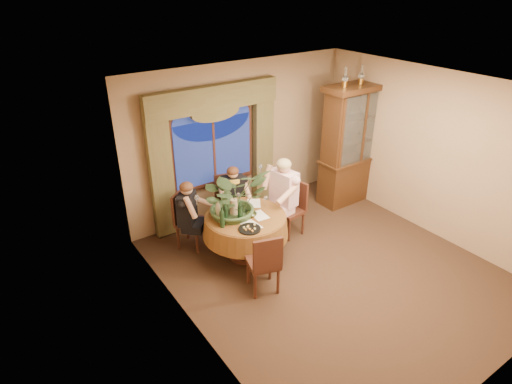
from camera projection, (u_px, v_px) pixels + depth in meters
floor at (329, 270)px, 6.64m from camera, size 5.00×5.00×0.00m
wall_back at (240, 139)px, 7.83m from camera, size 4.50×0.00×4.50m
wall_right at (434, 155)px, 7.14m from camera, size 0.00×5.00×5.00m
ceiling at (346, 90)px, 5.36m from camera, size 5.00×5.00×0.00m
window at (214, 152)px, 7.52m from camera, size 1.62×0.10×1.32m
arched_transom at (212, 109)px, 7.16m from camera, size 1.60×0.06×0.44m
drapery_left at (161, 173)px, 7.02m from camera, size 0.38×0.14×2.32m
drapery_right at (263, 147)px, 8.06m from camera, size 0.38×0.14×2.32m
swag_valance at (214, 98)px, 7.01m from camera, size 2.45×0.16×0.42m
dining_table at (246, 236)px, 6.81m from camera, size 1.69×1.69×0.75m
china_cabinet at (354, 145)px, 8.23m from camera, size 1.44×0.57×2.33m
oil_lamp_left at (345, 77)px, 7.42m from camera, size 0.11×0.11×0.34m
oil_lamp_center at (362, 74)px, 7.62m from camera, size 0.11×0.11×0.34m
oil_lamp_right at (377, 72)px, 7.83m from camera, size 0.11×0.11×0.34m
chair_right at (290, 210)px, 7.35m from camera, size 0.47×0.47×0.96m
chair_back_right at (229, 203)px, 7.55m from camera, size 0.52×0.52×0.96m
chair_back at (191, 221)px, 7.02m from camera, size 0.59×0.59×0.96m
chair_front_left at (263, 261)px, 6.03m from camera, size 0.52×0.52×0.96m
person_pink at (284, 198)px, 7.21m from camera, size 0.56×0.59×1.45m
person_back at (188, 218)px, 6.82m from camera, size 0.61×0.61×1.26m
person_scarf at (233, 198)px, 7.43m from camera, size 0.54×0.52×1.22m
stoneware_vase at (234, 207)px, 6.59m from camera, size 0.15×0.15×0.27m
centerpiece_plant at (233, 175)px, 6.40m from camera, size 1.05×1.16×0.91m
olive_bowl at (252, 215)px, 6.61m from camera, size 0.16×0.16×0.05m
cheese_platter at (250, 229)px, 6.27m from camera, size 0.33×0.33×0.02m
wine_bottle_0 at (240, 212)px, 6.41m from camera, size 0.07×0.07×0.33m
wine_bottle_1 at (225, 213)px, 6.39m from camera, size 0.07×0.07×0.33m
wine_bottle_2 at (218, 210)px, 6.46m from camera, size 0.07×0.07×0.33m
wine_bottle_3 at (222, 217)px, 6.27m from camera, size 0.07×0.07×0.33m
tasting_paper_0 at (259, 215)px, 6.63m from camera, size 0.23×0.32×0.00m
tasting_paper_1 at (254, 203)px, 6.98m from camera, size 0.34×0.37×0.00m
tasting_paper_2 at (252, 225)px, 6.37m from camera, size 0.23×0.31×0.00m
wine_glass_person_pink at (266, 201)px, 6.88m from camera, size 0.07×0.07×0.18m
wine_glass_person_back at (217, 208)px, 6.66m from camera, size 0.07×0.07×0.18m
wine_glass_person_scarf at (238, 197)px, 6.99m from camera, size 0.07×0.07×0.18m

